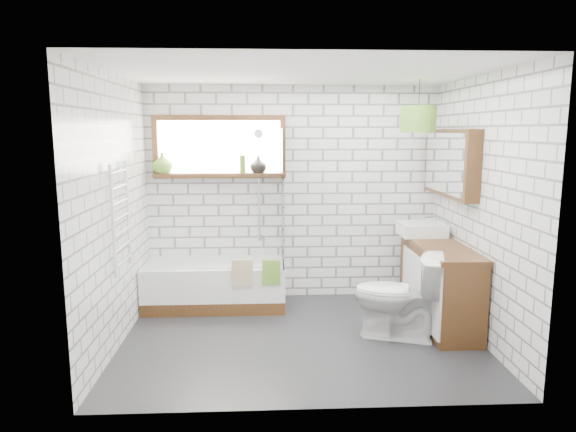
{
  "coord_description": "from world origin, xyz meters",
  "views": [
    {
      "loc": [
        -0.35,
        -4.71,
        1.99
      ],
      "look_at": [
        -0.11,
        0.25,
        1.16
      ],
      "focal_mm": 32.0,
      "sensor_mm": 36.0,
      "label": 1
    }
  ],
  "objects_px": {
    "vanity": "(439,284)",
    "basin": "(421,229)",
    "bathtub": "(215,285)",
    "pendant": "(418,119)",
    "toilet": "(397,296)"
  },
  "relations": [
    {
      "from": "toilet",
      "to": "bathtub",
      "type": "bearing_deg",
      "value": -100.92
    },
    {
      "from": "vanity",
      "to": "basin",
      "type": "xyz_separation_m",
      "value": [
        -0.06,
        0.47,
        0.49
      ]
    },
    {
      "from": "vanity",
      "to": "pendant",
      "type": "bearing_deg",
      "value": 140.31
    },
    {
      "from": "toilet",
      "to": "pendant",
      "type": "distance_m",
      "value": 1.8
    },
    {
      "from": "bathtub",
      "to": "vanity",
      "type": "relative_size",
      "value": 1.08
    },
    {
      "from": "bathtub",
      "to": "pendant",
      "type": "distance_m",
      "value": 2.86
    },
    {
      "from": "basin",
      "to": "toilet",
      "type": "distance_m",
      "value": 1.08
    },
    {
      "from": "vanity",
      "to": "pendant",
      "type": "xyz_separation_m",
      "value": [
        -0.23,
        0.19,
        1.68
      ]
    },
    {
      "from": "bathtub",
      "to": "pendant",
      "type": "height_order",
      "value": "pendant"
    },
    {
      "from": "toilet",
      "to": "pendant",
      "type": "bearing_deg",
      "value": 169.3
    },
    {
      "from": "bathtub",
      "to": "pendant",
      "type": "xyz_separation_m",
      "value": [
        2.14,
        -0.42,
        1.85
      ]
    },
    {
      "from": "toilet",
      "to": "pendant",
      "type": "relative_size",
      "value": 2.33
    },
    {
      "from": "basin",
      "to": "pendant",
      "type": "relative_size",
      "value": 1.33
    },
    {
      "from": "basin",
      "to": "vanity",
      "type": "bearing_deg",
      "value": -82.71
    },
    {
      "from": "pendant",
      "to": "bathtub",
      "type": "bearing_deg",
      "value": 168.91
    }
  ]
}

